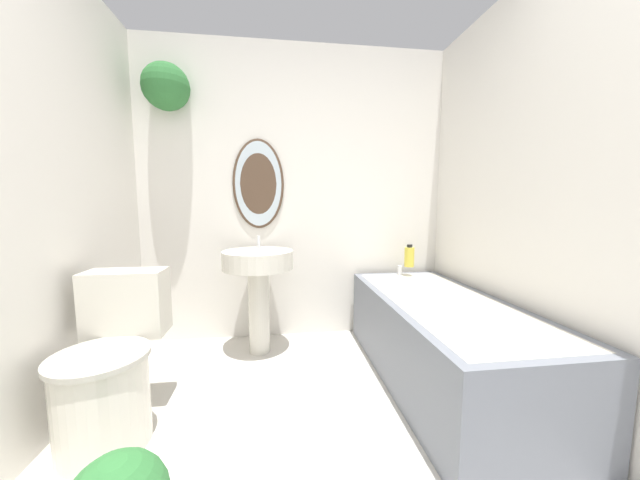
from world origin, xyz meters
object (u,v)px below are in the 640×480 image
at_px(toilet, 110,369).
at_px(bathtub, 442,339).
at_px(shampoo_bottle, 409,256).
at_px(pedestal_sink, 258,275).

bearing_deg(toilet, bathtub, 7.16).
distance_m(toilet, shampoo_bottle, 2.12).
height_order(toilet, bathtub, toilet).
relative_size(toilet, bathtub, 0.47).
bearing_deg(toilet, pedestal_sink, 50.16).
xyz_separation_m(pedestal_sink, bathtub, (1.16, -0.57, -0.32)).
height_order(bathtub, shampoo_bottle, shampoo_bottle).
distance_m(pedestal_sink, shampoo_bottle, 1.23).
height_order(toilet, shampoo_bottle, shampoo_bottle).
bearing_deg(pedestal_sink, toilet, -129.84).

